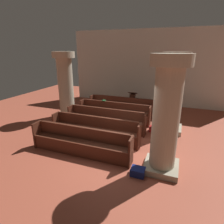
% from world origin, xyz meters
% --- Properties ---
extents(ground_plane, '(19.20, 19.20, 0.00)m').
position_xyz_m(ground_plane, '(0.00, 0.00, 0.00)').
color(ground_plane, '#9E4733').
extents(back_wall, '(10.00, 0.16, 4.50)m').
position_xyz_m(back_wall, '(0.00, 6.08, 2.25)').
color(back_wall, silver).
rests_on(back_wall, ground).
extents(pew_row_0, '(3.49, 0.46, 0.92)m').
position_xyz_m(pew_row_0, '(-0.96, 3.47, 0.50)').
color(pew_row_0, '#4C2316').
rests_on(pew_row_0, ground).
extents(pew_row_1, '(3.49, 0.46, 0.92)m').
position_xyz_m(pew_row_1, '(-0.96, 2.38, 0.50)').
color(pew_row_1, '#4C2316').
rests_on(pew_row_1, ground).
extents(pew_row_2, '(3.49, 0.47, 0.92)m').
position_xyz_m(pew_row_2, '(-0.96, 1.29, 0.50)').
color(pew_row_2, '#4C2316').
rests_on(pew_row_2, ground).
extents(pew_row_3, '(3.49, 0.46, 0.92)m').
position_xyz_m(pew_row_3, '(-0.96, 0.21, 0.50)').
color(pew_row_3, '#4C2316').
rests_on(pew_row_3, ground).
extents(pew_row_4, '(3.49, 0.46, 0.92)m').
position_xyz_m(pew_row_4, '(-0.96, -0.88, 0.50)').
color(pew_row_4, '#4C2316').
rests_on(pew_row_4, ground).
extents(pillar_aisle_side, '(1.08, 1.08, 3.25)m').
position_xyz_m(pillar_aisle_side, '(1.65, 2.19, 1.69)').
color(pillar_aisle_side, '#9F967E').
rests_on(pillar_aisle_side, ground).
extents(pillar_far_side, '(1.08, 1.08, 3.25)m').
position_xyz_m(pillar_far_side, '(-3.52, 2.25, 1.69)').
color(pillar_far_side, '#9F967E').
rests_on(pillar_far_side, ground).
extents(pillar_aisle_rear, '(1.04, 1.04, 3.25)m').
position_xyz_m(pillar_aisle_rear, '(1.65, -0.77, 1.69)').
color(pillar_aisle_rear, '#9F967E').
rests_on(pillar_aisle_rear, ground).
extents(lectern, '(0.48, 0.45, 1.08)m').
position_xyz_m(lectern, '(-0.58, 4.37, 0.45)').
color(lectern, '#411E13').
rests_on(lectern, ground).
extents(hymn_book, '(0.16, 0.18, 0.04)m').
position_xyz_m(hymn_book, '(-1.57, 2.57, 0.93)').
color(hymn_book, '#194723').
rests_on(hymn_book, pew_row_1).
extents(kneeler_box_red, '(0.36, 0.28, 0.22)m').
position_xyz_m(kneeler_box_red, '(1.04, 1.82, 0.11)').
color(kneeler_box_red, maroon).
rests_on(kneeler_box_red, ground).
extents(kneeler_box_navy, '(0.39, 0.32, 0.21)m').
position_xyz_m(kneeler_box_navy, '(1.07, -1.27, 0.11)').
color(kneeler_box_navy, navy).
rests_on(kneeler_box_navy, ground).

